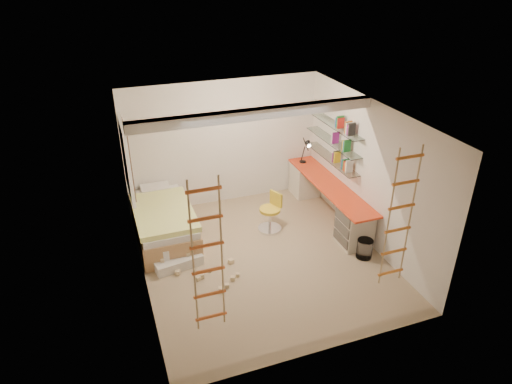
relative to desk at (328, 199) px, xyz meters
name	(u,v)px	position (x,y,z in m)	size (l,w,h in m)	color
floor	(262,257)	(-1.72, -0.86, -0.40)	(4.50, 4.50, 0.00)	tan
ceiling_beam	(256,114)	(-1.72, -0.56, 2.12)	(4.00, 0.18, 0.16)	white
window_frame	(126,159)	(-3.69, 0.64, 1.15)	(0.06, 1.15, 1.35)	white
window_blind	(129,159)	(-3.65, 0.64, 1.15)	(0.02, 1.00, 1.20)	#4C2D1E
rope_ladder_left	(208,258)	(-3.07, -2.61, 1.11)	(0.41, 0.04, 2.13)	#D75224
rope_ladder_right	(400,218)	(-0.37, -2.61, 1.11)	(0.41, 0.04, 2.13)	orange
waste_bin	(365,249)	(-0.03, -1.45, -0.23)	(0.28, 0.28, 0.35)	white
desk	(328,199)	(0.00, 0.00, 0.00)	(0.56, 2.80, 0.75)	#F0411C
shelves	(333,142)	(0.15, 0.27, 1.10)	(0.25, 1.80, 0.71)	white
bed	(164,222)	(-3.20, 0.36, -0.07)	(1.02, 2.00, 0.69)	#AD7F51
task_lamp	(307,148)	(-0.05, 0.96, 0.73)	(0.14, 0.36, 0.57)	black
swivel_chair	(271,217)	(-1.24, -0.05, -0.12)	(0.60, 0.60, 0.76)	gold
play_platform	(175,255)	(-3.16, -0.45, -0.26)	(0.90, 0.76, 0.36)	silver
toy_blocks	(199,263)	(-2.83, -0.87, -0.23)	(1.20, 1.21, 0.63)	#CCB284
books	(333,137)	(0.15, 0.27, 1.20)	(0.14, 0.58, 0.92)	white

